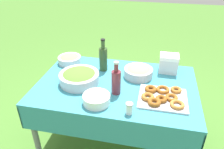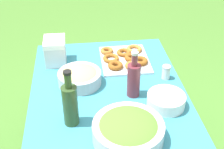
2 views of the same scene
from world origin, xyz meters
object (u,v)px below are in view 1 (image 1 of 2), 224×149
(wine_bottle, at_px, (116,81))
(pasta_bowl, at_px, (138,72))
(salad_bowl, at_px, (79,77))
(olive_oil_bottle, at_px, (103,58))
(bread_bowl, at_px, (70,59))
(cooler_box, at_px, (169,63))
(donut_platter, at_px, (162,97))
(plate_stack, at_px, (97,99))

(wine_bottle, bearing_deg, pasta_bowl, 63.75)
(salad_bowl, xyz_separation_m, olive_oil_bottle, (0.15, 0.27, 0.07))
(salad_bowl, relative_size, bread_bowl, 1.49)
(wine_bottle, bearing_deg, olive_oil_bottle, 118.66)
(salad_bowl, relative_size, olive_oil_bottle, 1.09)
(pasta_bowl, xyz_separation_m, bread_bowl, (-0.73, 0.13, -0.01))
(bread_bowl, bearing_deg, salad_bowl, -56.37)
(olive_oil_bottle, relative_size, cooler_box, 1.83)
(pasta_bowl, bearing_deg, salad_bowl, -156.32)
(pasta_bowl, distance_m, donut_platter, 0.39)
(wine_bottle, relative_size, cooler_box, 1.64)
(cooler_box, bearing_deg, pasta_bowl, -150.72)
(donut_platter, bearing_deg, bread_bowl, 155.17)
(salad_bowl, relative_size, plate_stack, 1.65)
(wine_bottle, distance_m, bread_bowl, 0.73)
(olive_oil_bottle, relative_size, bread_bowl, 1.37)
(salad_bowl, distance_m, wine_bottle, 0.37)
(salad_bowl, xyz_separation_m, cooler_box, (0.77, 0.37, 0.03))
(pasta_bowl, distance_m, cooler_box, 0.31)
(plate_stack, xyz_separation_m, olive_oil_bottle, (-0.08, 0.53, 0.09))
(pasta_bowl, bearing_deg, bread_bowl, 170.25)
(plate_stack, bearing_deg, salad_bowl, 132.11)
(olive_oil_bottle, xyz_separation_m, wine_bottle, (0.20, -0.36, -0.01))
(pasta_bowl, bearing_deg, cooler_box, 29.28)
(salad_bowl, bearing_deg, cooler_box, 25.71)
(donut_platter, xyz_separation_m, wine_bottle, (-0.38, 0.01, 0.09))
(pasta_bowl, height_order, donut_platter, pasta_bowl)
(pasta_bowl, relative_size, olive_oil_bottle, 0.82)
(plate_stack, bearing_deg, bread_bowl, 127.45)
(salad_bowl, height_order, cooler_box, cooler_box)
(wine_bottle, distance_m, cooler_box, 0.63)
(bread_bowl, bearing_deg, olive_oil_bottle, -10.53)
(bread_bowl, relative_size, cooler_box, 1.34)
(salad_bowl, distance_m, pasta_bowl, 0.55)
(pasta_bowl, xyz_separation_m, wine_bottle, (-0.15, -0.31, 0.06))
(plate_stack, distance_m, wine_bottle, 0.22)
(salad_bowl, bearing_deg, pasta_bowl, 23.68)
(salad_bowl, xyz_separation_m, plate_stack, (0.23, -0.25, -0.02))
(donut_platter, bearing_deg, wine_bottle, 178.49)
(olive_oil_bottle, bearing_deg, pasta_bowl, -8.90)
(bread_bowl, distance_m, cooler_box, 1.01)
(cooler_box, bearing_deg, donut_platter, -95.44)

